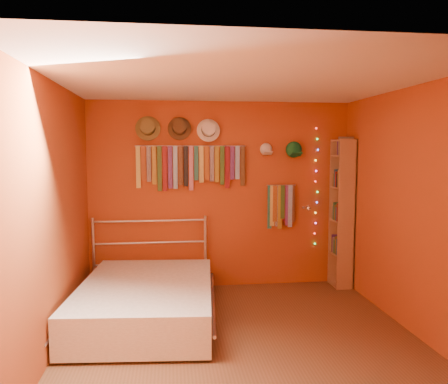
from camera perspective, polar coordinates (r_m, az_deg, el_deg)
name	(u,v)px	position (r m, az deg, el deg)	size (l,w,h in m)	color
ground	(242,340)	(4.52, 2.34, -18.79)	(3.50, 3.50, 0.00)	brown
back_wall	(221,195)	(5.88, -0.39, -0.41)	(3.50, 0.02, 2.50)	#993A18
right_wall	(415,211)	(4.77, 23.64, -2.29)	(0.02, 3.50, 2.50)	#993A18
left_wall	(51,218)	(4.24, -21.63, -3.14)	(0.02, 3.50, 2.50)	#993A18
ceiling	(243,80)	(4.17, 2.48, 14.35)	(3.50, 3.50, 0.02)	white
tie_rack	(190,165)	(5.75, -4.43, 3.59)	(1.45, 0.03, 0.59)	silver
small_tie_rack	(281,205)	(5.98, 7.46, -1.64)	(0.40, 0.03, 0.60)	silver
fedora_olive	(148,127)	(5.72, -9.94, 8.30)	(0.32, 0.18, 0.32)	brown
fedora_brown	(180,128)	(5.72, -5.83, 8.35)	(0.30, 0.17, 0.30)	#4D331B
fedora_white	(209,130)	(5.74, -2.03, 8.16)	(0.30, 0.17, 0.30)	silver
cap_white	(266,149)	(5.90, 5.51, 5.57)	(0.17, 0.22, 0.17)	silver
cap_green	(294,150)	(5.99, 9.11, 5.48)	(0.20, 0.25, 0.20)	#16662D
fairy_lights	(316,187)	(6.13, 11.94, 0.68)	(0.06, 0.02, 1.62)	#FF3333
reading_lamp	(308,208)	(5.94, 10.89, -2.08)	(0.06, 0.27, 0.08)	silver
bookshelf	(345,212)	(6.12, 15.49, -2.58)	(0.25, 0.34, 2.00)	#9C6D46
bed	(147,300)	(4.96, -10.08, -13.74)	(1.65, 2.10, 0.99)	silver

